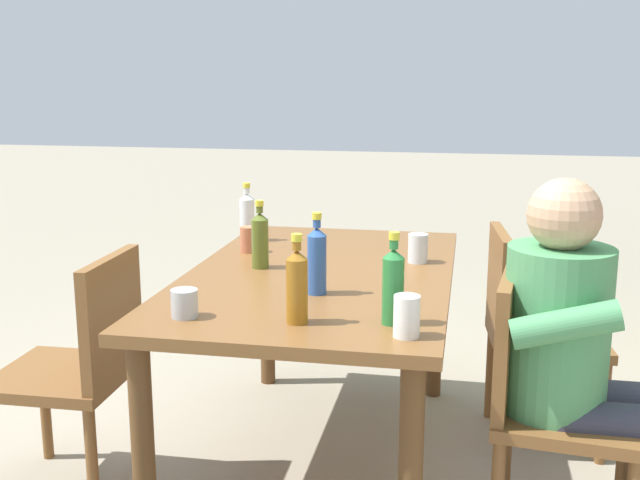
{
  "coord_description": "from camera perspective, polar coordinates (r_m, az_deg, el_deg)",
  "views": [
    {
      "loc": [
        2.72,
        0.53,
        1.48
      ],
      "look_at": [
        0.0,
        0.0,
        0.88
      ],
      "focal_mm": 43.56,
      "sensor_mm": 36.0,
      "label": 1
    }
  ],
  "objects": [
    {
      "name": "bottle_clear",
      "position": [
        3.39,
        -5.38,
        1.78
      ],
      "size": [
        0.06,
        0.06,
        0.25
      ],
      "color": "white",
      "rests_on": "dining_table"
    },
    {
      "name": "bottle_green",
      "position": [
        2.26,
        5.39,
        -3.28
      ],
      "size": [
        0.06,
        0.06,
        0.27
      ],
      "color": "#287A38",
      "rests_on": "dining_table"
    },
    {
      "name": "cup_steel",
      "position": [
        2.37,
        -9.93,
        -4.61
      ],
      "size": [
        0.08,
        0.08,
        0.09
      ],
      "primitive_type": "cylinder",
      "color": "#B2B7BC",
      "rests_on": "dining_table"
    },
    {
      "name": "bottle_blue",
      "position": [
        2.56,
        -0.23,
        -1.41
      ],
      "size": [
        0.06,
        0.06,
        0.27
      ],
      "color": "#2D56A3",
      "rests_on": "dining_table"
    },
    {
      "name": "person_in_white_shirt",
      "position": [
        2.53,
        18.69,
        -7.54
      ],
      "size": [
        0.47,
        0.61,
        1.18
      ],
      "color": "#4C935B",
      "rests_on": "ground_plane"
    },
    {
      "name": "bottle_amber",
      "position": [
        2.26,
        -1.71,
        -3.32
      ],
      "size": [
        0.06,
        0.06,
        0.27
      ],
      "color": "#996019",
      "rests_on": "dining_table"
    },
    {
      "name": "ground_plane",
      "position": [
        3.15,
        0.0,
        -15.89
      ],
      "size": [
        24.0,
        24.0,
        0.0
      ],
      "primitive_type": "plane",
      "color": "gray"
    },
    {
      "name": "cup_glass",
      "position": [
        3.02,
        7.21,
        -0.61
      ],
      "size": [
        0.08,
        0.08,
        0.11
      ],
      "primitive_type": "cylinder",
      "color": "silver",
      "rests_on": "dining_table"
    },
    {
      "name": "chair_far_right",
      "position": [
        2.58,
        15.98,
        -10.91
      ],
      "size": [
        0.49,
        0.49,
        0.87
      ],
      "color": "brown",
      "rests_on": "ground_plane"
    },
    {
      "name": "chair_near_right",
      "position": [
        2.88,
        -17.04,
        -8.54
      ],
      "size": [
        0.45,
        0.45,
        0.87
      ],
      "color": "brown",
      "rests_on": "ground_plane"
    },
    {
      "name": "bottle_olive",
      "position": [
        2.91,
        -4.43,
        0.07
      ],
      "size": [
        0.06,
        0.06,
        0.26
      ],
      "color": "#566623",
      "rests_on": "dining_table"
    },
    {
      "name": "cup_terracotta",
      "position": [
        3.18,
        -5.3,
        0.04
      ],
      "size": [
        0.07,
        0.07,
        0.11
      ],
      "primitive_type": "cylinder",
      "color": "#BC6B47",
      "rests_on": "dining_table"
    },
    {
      "name": "dining_table",
      "position": [
        2.89,
        0.0,
        -4.09
      ],
      "size": [
        1.61,
        0.96,
        0.76
      ],
      "color": "brown",
      "rests_on": "ground_plane"
    },
    {
      "name": "chair_far_left",
      "position": [
        3.24,
        14.96,
        -6.04
      ],
      "size": [
        0.48,
        0.48,
        0.87
      ],
      "color": "brown",
      "rests_on": "ground_plane"
    },
    {
      "name": "cup_white",
      "position": [
        2.17,
        6.38,
        -5.59
      ],
      "size": [
        0.07,
        0.07,
        0.12
      ],
      "primitive_type": "cylinder",
      "color": "white",
      "rests_on": "dining_table"
    }
  ]
}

